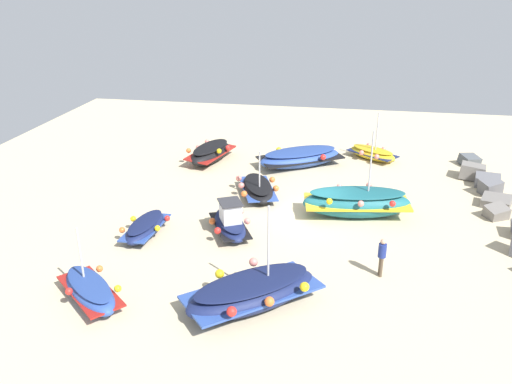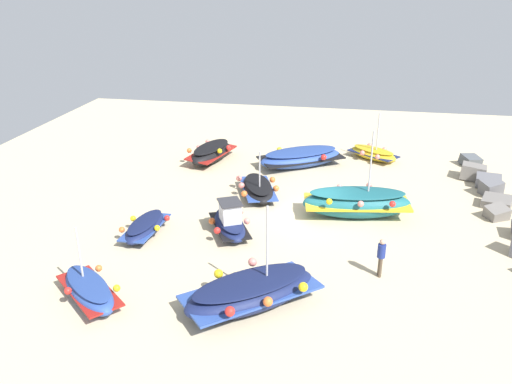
{
  "view_description": "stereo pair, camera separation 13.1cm",
  "coord_description": "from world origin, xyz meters",
  "px_view_note": "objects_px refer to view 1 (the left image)",
  "views": [
    {
      "loc": [
        23.12,
        1.26,
        10.93
      ],
      "look_at": [
        -0.29,
        -2.92,
        0.9
      ],
      "focal_mm": 36.42,
      "sensor_mm": 36.0,
      "label": 1
    },
    {
      "loc": [
        23.1,
        1.39,
        10.93
      ],
      "look_at": [
        -0.29,
        -2.92,
        0.9
      ],
      "focal_mm": 36.42,
      "sensor_mm": 36.0,
      "label": 2
    }
  ],
  "objects_px": {
    "fishing_boat_2": "(145,227)",
    "fishing_boat_5": "(211,153)",
    "fishing_boat_3": "(258,188)",
    "fishing_boat_8": "(230,223)",
    "fishing_boat_1": "(357,202)",
    "fishing_boat_4": "(252,292)",
    "fishing_boat_6": "(90,291)",
    "person_walking": "(382,255)",
    "fishing_boat_0": "(300,157)",
    "fishing_boat_7": "(372,153)"
  },
  "relations": [
    {
      "from": "fishing_boat_2",
      "to": "fishing_boat_5",
      "type": "bearing_deg",
      "value": -178.02
    },
    {
      "from": "fishing_boat_1",
      "to": "fishing_boat_2",
      "type": "xyz_separation_m",
      "value": [
        3.71,
        -9.36,
        -0.35
      ]
    },
    {
      "from": "fishing_boat_3",
      "to": "fishing_boat_5",
      "type": "distance_m",
      "value": 6.22
    },
    {
      "from": "fishing_boat_1",
      "to": "fishing_boat_4",
      "type": "height_order",
      "value": "fishing_boat_1"
    },
    {
      "from": "fishing_boat_4",
      "to": "fishing_boat_7",
      "type": "height_order",
      "value": "fishing_boat_4"
    },
    {
      "from": "fishing_boat_0",
      "to": "person_walking",
      "type": "bearing_deg",
      "value": 77.24
    },
    {
      "from": "fishing_boat_7",
      "to": "person_walking",
      "type": "xyz_separation_m",
      "value": [
        14.1,
        -0.08,
        0.54
      ]
    },
    {
      "from": "fishing_boat_5",
      "to": "person_walking",
      "type": "relative_size",
      "value": 2.71
    },
    {
      "from": "fishing_boat_4",
      "to": "fishing_boat_5",
      "type": "relative_size",
      "value": 1.2
    },
    {
      "from": "fishing_boat_7",
      "to": "fishing_boat_2",
      "type": "bearing_deg",
      "value": 86.91
    },
    {
      "from": "fishing_boat_1",
      "to": "fishing_boat_6",
      "type": "distance_m",
      "value": 12.98
    },
    {
      "from": "fishing_boat_3",
      "to": "fishing_boat_7",
      "type": "distance_m",
      "value": 9.4
    },
    {
      "from": "fishing_boat_1",
      "to": "person_walking",
      "type": "bearing_deg",
      "value": 91.07
    },
    {
      "from": "fishing_boat_2",
      "to": "fishing_boat_7",
      "type": "bearing_deg",
      "value": 144.13
    },
    {
      "from": "fishing_boat_2",
      "to": "person_walking",
      "type": "bearing_deg",
      "value": 84.87
    },
    {
      "from": "fishing_boat_6",
      "to": "person_walking",
      "type": "distance_m",
      "value": 10.97
    },
    {
      "from": "fishing_boat_2",
      "to": "fishing_boat_4",
      "type": "relative_size",
      "value": 0.61
    },
    {
      "from": "fishing_boat_0",
      "to": "fishing_boat_8",
      "type": "xyz_separation_m",
      "value": [
        9.53,
        -2.26,
        -0.02
      ]
    },
    {
      "from": "fishing_boat_1",
      "to": "fishing_boat_2",
      "type": "distance_m",
      "value": 10.07
    },
    {
      "from": "fishing_boat_2",
      "to": "fishing_boat_5",
      "type": "relative_size",
      "value": 0.73
    },
    {
      "from": "fishing_boat_2",
      "to": "person_walking",
      "type": "height_order",
      "value": "person_walking"
    },
    {
      "from": "fishing_boat_3",
      "to": "fishing_boat_8",
      "type": "bearing_deg",
      "value": 154.41
    },
    {
      "from": "fishing_boat_0",
      "to": "fishing_boat_2",
      "type": "relative_size",
      "value": 1.75
    },
    {
      "from": "fishing_boat_7",
      "to": "person_walking",
      "type": "bearing_deg",
      "value": 126.33
    },
    {
      "from": "fishing_boat_3",
      "to": "fishing_boat_7",
      "type": "bearing_deg",
      "value": -60.66
    },
    {
      "from": "fishing_boat_3",
      "to": "fishing_boat_4",
      "type": "relative_size",
      "value": 0.76
    },
    {
      "from": "fishing_boat_6",
      "to": "fishing_boat_1",
      "type": "bearing_deg",
      "value": 85.13
    },
    {
      "from": "fishing_boat_6",
      "to": "person_walking",
      "type": "bearing_deg",
      "value": 60.81
    },
    {
      "from": "fishing_boat_7",
      "to": "fishing_boat_8",
      "type": "xyz_separation_m",
      "value": [
        11.62,
        -6.66,
        0.14
      ]
    },
    {
      "from": "fishing_boat_8",
      "to": "person_walking",
      "type": "bearing_deg",
      "value": 42.57
    },
    {
      "from": "fishing_boat_7",
      "to": "person_walking",
      "type": "relative_size",
      "value": 2.12
    },
    {
      "from": "fishing_boat_3",
      "to": "fishing_boat_7",
      "type": "relative_size",
      "value": 1.17
    },
    {
      "from": "fishing_boat_5",
      "to": "fishing_boat_3",
      "type": "bearing_deg",
      "value": -127.52
    },
    {
      "from": "fishing_boat_8",
      "to": "person_walking",
      "type": "relative_size",
      "value": 2.11
    },
    {
      "from": "fishing_boat_3",
      "to": "fishing_boat_8",
      "type": "relative_size",
      "value": 1.17
    },
    {
      "from": "fishing_boat_1",
      "to": "fishing_boat_8",
      "type": "xyz_separation_m",
      "value": [
        2.85,
        -5.65,
        -0.21
      ]
    },
    {
      "from": "fishing_boat_5",
      "to": "person_walking",
      "type": "height_order",
      "value": "person_walking"
    },
    {
      "from": "fishing_boat_3",
      "to": "fishing_boat_6",
      "type": "height_order",
      "value": "fishing_boat_6"
    },
    {
      "from": "fishing_boat_5",
      "to": "fishing_boat_2",
      "type": "bearing_deg",
      "value": -167.66
    },
    {
      "from": "fishing_boat_6",
      "to": "person_walking",
      "type": "height_order",
      "value": "fishing_boat_6"
    },
    {
      "from": "fishing_boat_4",
      "to": "fishing_boat_8",
      "type": "distance_m",
      "value": 5.7
    },
    {
      "from": "person_walking",
      "to": "fishing_boat_1",
      "type": "bearing_deg",
      "value": -85.84
    },
    {
      "from": "fishing_boat_2",
      "to": "fishing_boat_6",
      "type": "xyz_separation_m",
      "value": [
        5.23,
        -0.06,
        0.05
      ]
    },
    {
      "from": "fishing_boat_6",
      "to": "fishing_boat_8",
      "type": "distance_m",
      "value": 7.16
    },
    {
      "from": "fishing_boat_1",
      "to": "fishing_boat_0",
      "type": "bearing_deg",
      "value": -71.97
    },
    {
      "from": "fishing_boat_6",
      "to": "person_walking",
      "type": "xyz_separation_m",
      "value": [
        -3.6,
        10.35,
        0.49
      ]
    },
    {
      "from": "fishing_boat_0",
      "to": "fishing_boat_4",
      "type": "distance_m",
      "value": 14.86
    },
    {
      "from": "fishing_boat_5",
      "to": "person_walking",
      "type": "distance_m",
      "value": 15.52
    },
    {
      "from": "fishing_boat_3",
      "to": "fishing_boat_6",
      "type": "relative_size",
      "value": 1.17
    },
    {
      "from": "fishing_boat_2",
      "to": "person_walking",
      "type": "relative_size",
      "value": 1.98
    }
  ]
}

